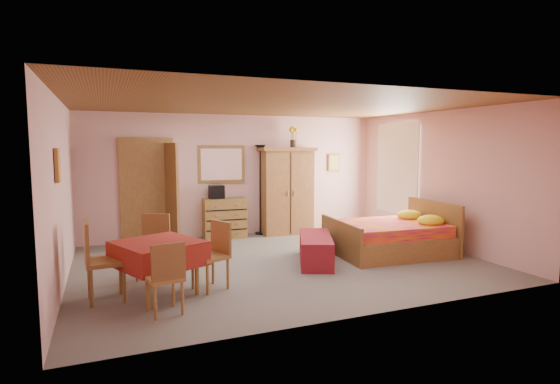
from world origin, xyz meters
name	(u,v)px	position (x,y,z in m)	size (l,w,h in m)	color
floor	(281,262)	(0.00, 0.00, 0.00)	(6.50, 6.50, 0.00)	slate
ceiling	(281,105)	(0.00, 0.00, 2.60)	(6.50, 6.50, 0.00)	brown
wall_back	(238,176)	(0.00, 2.50, 1.30)	(6.50, 0.10, 2.60)	#D7A09C
wall_front	(366,203)	(0.00, -2.50, 1.30)	(6.50, 0.10, 2.60)	#D7A09C
wall_left	(61,193)	(-3.25, 0.00, 1.30)	(0.10, 5.00, 2.60)	#D7A09C
wall_right	(438,179)	(3.25, 0.00, 1.30)	(0.10, 5.00, 2.60)	#D7A09C
doorway	(147,192)	(-1.90, 2.47, 1.02)	(1.06, 0.12, 2.15)	#9E6B35
window	(397,169)	(3.21, 1.20, 1.45)	(0.08, 1.40, 1.95)	white
picture_left	(57,165)	(-3.22, -0.60, 1.70)	(0.04, 0.32, 0.42)	orange
picture_back	(334,163)	(2.35, 2.47, 1.55)	(0.30, 0.04, 0.40)	#D8BF59
chest_of_drawers	(225,218)	(-0.36, 2.28, 0.42)	(0.89, 0.44, 0.84)	olive
wall_mirror	(221,164)	(-0.36, 2.49, 1.55)	(1.02, 0.05, 0.81)	white
stereo	(217,192)	(-0.52, 2.31, 0.98)	(0.30, 0.22, 0.28)	black
floor_lamp	(261,190)	(0.48, 2.38, 0.98)	(0.25, 0.25, 1.96)	black
wardrobe	(286,191)	(1.03, 2.22, 0.95)	(1.22, 0.63, 1.91)	#976133
sunflower_vase	(293,137)	(1.19, 2.23, 2.14)	(0.18, 0.18, 0.46)	yellow
bed	(389,228)	(2.03, -0.15, 0.46)	(1.99, 1.57, 0.92)	#C4134E
bench	(316,249)	(0.53, -0.22, 0.23)	(0.51, 1.36, 0.45)	maroon
dining_table	(159,268)	(-2.08, -0.88, 0.35)	(0.96, 0.96, 0.71)	maroon
chair_south	(164,277)	(-2.10, -1.56, 0.43)	(0.39, 0.39, 0.86)	#A36F37
chair_north	(152,247)	(-2.08, -0.11, 0.46)	(0.42, 0.42, 0.93)	#AF7E3B
chair_west	(106,261)	(-2.72, -0.85, 0.51)	(0.46, 0.46, 1.02)	#915D31
chair_east	(210,256)	(-1.41, -0.90, 0.46)	(0.42, 0.42, 0.92)	olive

